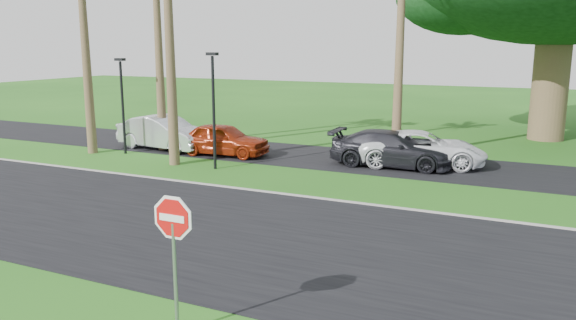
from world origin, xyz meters
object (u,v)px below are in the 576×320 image
(car_red, at_px, (223,140))
(stop_sign_near, at_px, (174,236))
(car_silver, at_px, (164,133))
(car_minivan, at_px, (422,149))
(car_dark, at_px, (391,149))

(car_red, bearing_deg, stop_sign_near, -155.33)
(car_silver, height_order, car_minivan, car_silver)
(car_silver, distance_m, car_red, 3.30)
(stop_sign_near, distance_m, car_red, 16.05)
(stop_sign_near, xyz_separation_m, car_minivan, (0.95, 15.55, -1.05))
(car_red, xyz_separation_m, car_dark, (7.52, 0.89, 0.01))
(car_dark, distance_m, car_minivan, 1.27)
(car_minivan, bearing_deg, car_silver, 82.72)
(stop_sign_near, height_order, car_dark, stop_sign_near)
(car_red, height_order, car_minivan, car_red)
(stop_sign_near, relative_size, car_minivan, 0.50)
(car_red, distance_m, car_minivan, 8.77)
(car_dark, height_order, car_minivan, car_dark)
(car_red, height_order, car_dark, car_dark)
(car_silver, relative_size, car_red, 1.14)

